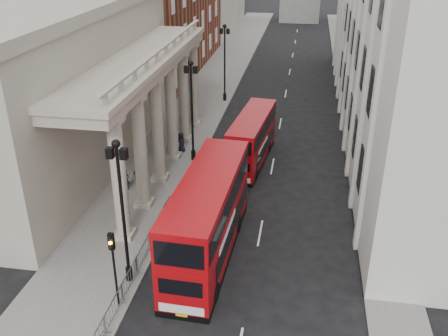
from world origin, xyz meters
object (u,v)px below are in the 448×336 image
(lamp_post_north, at_px, (225,58))
(pedestrian_c, at_px, (181,142))
(pedestrian_a, at_px, (126,180))
(bus_far, at_px, (252,138))
(lamp_post_south, at_px, (122,204))
(traffic_light, at_px, (113,256))
(bus_near, at_px, (208,216))
(pedestrian_b, at_px, (138,175))
(lamp_post_mid, at_px, (192,104))

(lamp_post_north, xyz_separation_m, pedestrian_c, (-1.35, -14.57, -3.92))
(pedestrian_c, bearing_deg, lamp_post_north, 119.17)
(lamp_post_north, height_order, pedestrian_a, lamp_post_north)
(pedestrian_a, bearing_deg, bus_far, 24.54)
(lamp_post_south, relative_size, traffic_light, 1.93)
(lamp_post_north, relative_size, traffic_light, 1.93)
(lamp_post_south, distance_m, traffic_light, 2.71)
(lamp_post_south, height_order, pedestrian_c, lamp_post_south)
(pedestrian_a, bearing_deg, bus_near, -55.66)
(lamp_post_north, height_order, traffic_light, lamp_post_north)
(traffic_light, bearing_deg, pedestrian_b, 103.48)
(bus_near, height_order, bus_far, bus_near)
(lamp_post_south, distance_m, lamp_post_mid, 16.00)
(traffic_light, distance_m, bus_far, 19.28)
(lamp_post_north, relative_size, pedestrian_b, 4.34)
(bus_far, bearing_deg, pedestrian_b, -136.19)
(bus_far, bearing_deg, lamp_post_north, 113.18)
(lamp_post_north, bearing_deg, bus_near, -82.52)
(traffic_light, bearing_deg, lamp_post_south, 92.84)
(pedestrian_c, bearing_deg, traffic_light, -51.25)
(lamp_post_south, bearing_deg, traffic_light, -87.16)
(lamp_post_south, xyz_separation_m, pedestrian_a, (-3.69, 9.97, -4.00))
(bus_far, height_order, pedestrian_a, bus_far)
(lamp_post_south, height_order, pedestrian_a, lamp_post_south)
(bus_far, bearing_deg, lamp_post_mid, -166.51)
(lamp_post_mid, relative_size, pedestrian_a, 5.28)
(pedestrian_a, relative_size, pedestrian_b, 0.82)
(bus_near, bearing_deg, pedestrian_a, 140.10)
(lamp_post_mid, relative_size, pedestrian_b, 4.34)
(lamp_post_north, bearing_deg, bus_far, -72.63)
(pedestrian_b, bearing_deg, bus_near, 142.85)
(traffic_light, height_order, pedestrian_a, traffic_light)
(pedestrian_a, xyz_separation_m, pedestrian_b, (0.76, 0.64, 0.17))
(bus_far, height_order, pedestrian_c, bus_far)
(lamp_post_mid, height_order, bus_far, lamp_post_mid)
(bus_far, relative_size, pedestrian_b, 4.93)
(pedestrian_b, bearing_deg, lamp_post_mid, -107.98)
(bus_near, relative_size, pedestrian_a, 7.43)
(bus_near, bearing_deg, bus_far, 87.71)
(traffic_light, bearing_deg, lamp_post_north, 90.17)
(lamp_post_mid, relative_size, bus_far, 0.88)
(lamp_post_mid, height_order, traffic_light, lamp_post_mid)
(lamp_post_south, relative_size, pedestrian_b, 4.34)
(traffic_light, xyz_separation_m, bus_near, (3.67, 5.27, -0.49))
(pedestrian_a, height_order, pedestrian_c, pedestrian_c)
(traffic_light, bearing_deg, pedestrian_c, 94.27)
(bus_far, relative_size, pedestrian_a, 6.01)
(lamp_post_mid, bearing_deg, lamp_post_south, -90.00)
(lamp_post_south, bearing_deg, lamp_post_mid, 90.00)
(bus_near, bearing_deg, lamp_post_mid, 108.60)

